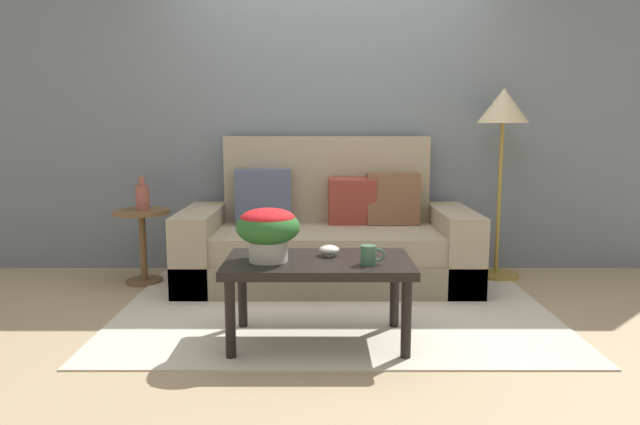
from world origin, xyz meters
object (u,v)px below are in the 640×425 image
object	(u,v)px
coffee_mug	(368,255)
snack_bowl	(328,250)
couch	(326,241)
coffee_table	(317,270)
floor_lamp	(501,122)
table_vase	(141,197)
side_table	(141,233)
potted_plant	(266,228)

from	to	relation	value
coffee_mug	snack_bowl	bearing A→B (deg)	135.60
couch	coffee_table	world-z (taller)	couch
floor_lamp	coffee_mug	distance (m)	2.04
coffee_mug	couch	bearing A→B (deg)	98.40
coffee_table	couch	bearing A→B (deg)	87.06
floor_lamp	table_vase	xyz separation A→B (m)	(-2.76, -0.19, -0.56)
coffee_mug	snack_bowl	distance (m)	0.29
side_table	coffee_table	bearing A→B (deg)	-42.43
potted_plant	couch	bearing A→B (deg)	75.51
coffee_table	table_vase	world-z (taller)	table_vase
couch	side_table	world-z (taller)	couch
couch	snack_bowl	distance (m)	1.19
floor_lamp	potted_plant	xyz separation A→B (m)	(-1.69, -1.45, -0.57)
coffee_table	snack_bowl	world-z (taller)	snack_bowl
couch	coffee_table	bearing A→B (deg)	-92.94
floor_lamp	snack_bowl	xyz separation A→B (m)	(-1.36, -1.32, -0.72)
snack_bowl	table_vase	size ratio (longest dim) A/B	0.45
coffee_mug	floor_lamp	bearing A→B (deg)	52.87
floor_lamp	potted_plant	distance (m)	2.30
couch	floor_lamp	bearing A→B (deg)	6.08
side_table	snack_bowl	world-z (taller)	side_table
coffee_table	table_vase	size ratio (longest dim) A/B	4.04
potted_plant	table_vase	world-z (taller)	table_vase
couch	coffee_mug	size ratio (longest dim) A/B	16.59
potted_plant	coffee_mug	size ratio (longest dim) A/B	2.62
coffee_table	snack_bowl	bearing A→B (deg)	55.11
couch	snack_bowl	size ratio (longest dim) A/B	19.02
side_table	floor_lamp	world-z (taller)	floor_lamp
couch	table_vase	bearing A→B (deg)	-178.30
couch	table_vase	xyz separation A→B (m)	(-1.40, -0.04, 0.35)
couch	snack_bowl	xyz separation A→B (m)	(-0.00, -1.18, 0.18)
snack_bowl	table_vase	world-z (taller)	table_vase
couch	side_table	size ratio (longest dim) A/B	3.83
couch	coffee_mug	xyz separation A→B (m)	(0.20, -1.38, 0.20)
potted_plant	snack_bowl	xyz separation A→B (m)	(0.33, 0.12, -0.15)
couch	table_vase	size ratio (longest dim) A/B	8.63
coffee_mug	table_vase	distance (m)	2.09
snack_bowl	table_vase	xyz separation A→B (m)	(-1.40, 1.14, 0.16)
coffee_table	floor_lamp	bearing A→B (deg)	44.70
snack_bowl	couch	bearing A→B (deg)	89.80
couch	side_table	xyz separation A→B (m)	(-1.42, -0.03, 0.07)
snack_bowl	coffee_mug	bearing A→B (deg)	-44.40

